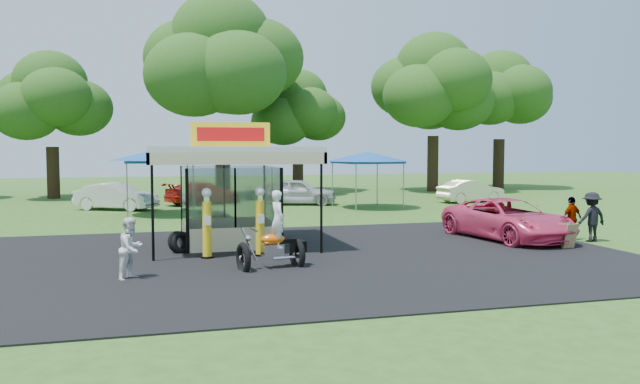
# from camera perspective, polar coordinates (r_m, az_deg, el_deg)

# --- Properties ---
(ground) EXTENTS (120.00, 120.00, 0.00)m
(ground) POSITION_cam_1_polar(r_m,az_deg,el_deg) (17.20, 0.54, -7.12)
(ground) COLOR #2E551A
(ground) RESTS_ON ground
(asphalt_apron) EXTENTS (20.00, 14.00, 0.04)m
(asphalt_apron) POSITION_cam_1_polar(r_m,az_deg,el_deg) (19.10, -1.11, -5.94)
(asphalt_apron) COLOR black
(asphalt_apron) RESTS_ON ground
(gas_station_kiosk) EXTENTS (5.40, 5.40, 4.18)m
(gas_station_kiosk) POSITION_cam_1_polar(r_m,az_deg,el_deg) (21.44, -8.29, -0.14)
(gas_station_kiosk) COLOR white
(gas_station_kiosk) RESTS_ON ground
(gas_pump_left) EXTENTS (0.40, 0.40, 2.14)m
(gas_pump_left) POSITION_cam_1_polar(r_m,az_deg,el_deg) (18.96, -10.30, -3.00)
(gas_pump_left) COLOR black
(gas_pump_left) RESTS_ON ground
(gas_pump_right) EXTENTS (0.40, 0.40, 2.15)m
(gas_pump_right) POSITION_cam_1_polar(r_m,az_deg,el_deg) (19.15, -5.51, -2.88)
(gas_pump_right) COLOR black
(gas_pump_right) RESTS_ON ground
(motorcycle) EXTENTS (1.97, 1.21, 2.25)m
(motorcycle) POSITION_cam_1_polar(r_m,az_deg,el_deg) (17.23, -4.10, -4.15)
(motorcycle) COLOR black
(motorcycle) RESTS_ON ground
(spare_tires) EXTENTS (0.91, 0.80, 0.74)m
(spare_tires) POSITION_cam_1_polar(r_m,az_deg,el_deg) (20.24, -12.70, -4.51)
(spare_tires) COLOR black
(spare_tires) RESTS_ON ground
(a_frame_sign) EXTENTS (0.50, 0.49, 0.85)m
(a_frame_sign) POSITION_cam_1_polar(r_m,az_deg,el_deg) (22.16, 21.76, -3.77)
(a_frame_sign) COLOR #593819
(a_frame_sign) RESTS_ON ground
(kiosk_car) EXTENTS (2.82, 1.13, 0.96)m
(kiosk_car) POSITION_cam_1_polar(r_m,az_deg,el_deg) (23.75, -8.92, -2.91)
(kiosk_car) COLOR yellow
(kiosk_car) RESTS_ON ground
(pink_sedan) EXTENTS (3.18, 5.66, 1.49)m
(pink_sedan) POSITION_cam_1_polar(r_m,az_deg,el_deg) (23.63, 16.81, -2.41)
(pink_sedan) COLOR #E53E6B
(pink_sedan) RESTS_ON ground
(spectator_west) EXTENTS (0.94, 0.98, 1.58)m
(spectator_west) POSITION_cam_1_polar(r_m,az_deg,el_deg) (16.52, -16.88, -4.97)
(spectator_west) COLOR white
(spectator_west) RESTS_ON ground
(spectator_east_a) EXTENTS (1.20, 0.75, 1.77)m
(spectator_east_a) POSITION_cam_1_polar(r_m,az_deg,el_deg) (24.19, 23.58, -2.11)
(spectator_east_a) COLOR black
(spectator_east_a) RESTS_ON ground
(spectator_east_b) EXTENTS (0.99, 0.58, 1.58)m
(spectator_east_b) POSITION_cam_1_polar(r_m,az_deg,el_deg) (24.36, 22.03, -2.25)
(spectator_east_b) COLOR gray
(spectator_east_b) RESTS_ON ground
(bg_car_a) EXTENTS (4.61, 3.47, 1.46)m
(bg_car_a) POSITION_cam_1_polar(r_m,az_deg,el_deg) (35.35, -18.14, -0.40)
(bg_car_a) COLOR silver
(bg_car_a) RESTS_ON ground
(bg_car_b) EXTENTS (5.03, 3.77, 1.35)m
(bg_car_b) POSITION_cam_1_polar(r_m,az_deg,el_deg) (37.69, -10.60, -0.08)
(bg_car_b) COLOR #AB170D
(bg_car_b) RESTS_ON ground
(bg_car_c) EXTENTS (4.93, 3.12, 1.56)m
(bg_car_c) POSITION_cam_1_polar(r_m,az_deg,el_deg) (36.79, -2.06, 0.05)
(bg_car_c) COLOR #BBBBC0
(bg_car_c) RESTS_ON ground
(bg_car_e) EXTENTS (4.37, 2.06, 1.38)m
(bg_car_e) POSITION_cam_1_polar(r_m,az_deg,el_deg) (39.53, 13.62, 0.08)
(bg_car_e) COLOR beige
(bg_car_e) RESTS_ON ground
(tent_west) EXTENTS (4.69, 4.69, 3.28)m
(tent_west) POSITION_cam_1_polar(r_m,az_deg,el_deg) (31.99, -14.54, 3.25)
(tent_west) COLOR gray
(tent_west) RESTS_ON ground
(tent_east) EXTENTS (4.48, 4.48, 3.13)m
(tent_east) POSITION_cam_1_polar(r_m,az_deg,el_deg) (34.69, 4.35, 3.19)
(tent_east) COLOR gray
(tent_east) RESTS_ON ground
(oak_far_b) EXTENTS (7.97, 7.97, 9.51)m
(oak_far_b) POSITION_cam_1_polar(r_m,az_deg,el_deg) (45.09, -23.36, 7.17)
(oak_far_b) COLOR black
(oak_far_b) RESTS_ON ground
(oak_far_c) EXTENTS (11.50, 11.50, 13.56)m
(oak_far_c) POSITION_cam_1_polar(r_m,az_deg,el_deg) (43.54, -8.97, 10.93)
(oak_far_c) COLOR black
(oak_far_c) RESTS_ON ground
(oak_far_d) EXTENTS (7.71, 7.71, 9.18)m
(oak_far_d) POSITION_cam_1_polar(r_m,az_deg,el_deg) (48.35, -2.04, 7.00)
(oak_far_d) COLOR black
(oak_far_d) RESTS_ON ground
(oak_far_e) EXTENTS (10.00, 10.00, 11.91)m
(oak_far_e) POSITION_cam_1_polar(r_m,az_deg,el_deg) (49.23, 10.35, 8.93)
(oak_far_e) COLOR black
(oak_far_e) RESTS_ON ground
(oak_far_f) EXTENTS (9.25, 9.25, 11.15)m
(oak_far_f) POSITION_cam_1_polar(r_m,az_deg,el_deg) (54.36, 16.12, 7.89)
(oak_far_f) COLOR black
(oak_far_f) RESTS_ON ground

